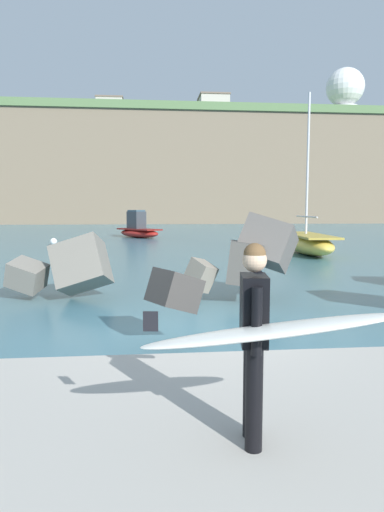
{
  "coord_description": "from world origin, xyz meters",
  "views": [
    {
      "loc": [
        -0.8,
        -8.07,
        2.3
      ],
      "look_at": [
        0.05,
        0.5,
        1.4
      ],
      "focal_mm": 31.59,
      "sensor_mm": 36.0,
      "label": 1
    }
  ],
  "objects_px": {
    "station_building_west": "(213,111)",
    "surfer_with_board": "(259,332)",
    "boat_mid_left": "(308,243)",
    "station_building_central": "(110,112)",
    "station_building_east": "(89,117)",
    "boat_near_centre": "(138,229)",
    "mooring_buoy_inner": "(54,241)",
    "radar_dome": "(345,93)"
  },
  "relations": [
    {
      "from": "boat_mid_left",
      "to": "station_building_central",
      "type": "relative_size",
      "value": 1.48
    },
    {
      "from": "surfer_with_board",
      "to": "station_building_central",
      "type": "relative_size",
      "value": 0.38
    },
    {
      "from": "boat_near_centre",
      "to": "station_building_central",
      "type": "bearing_deg",
      "value": 96.59
    },
    {
      "from": "boat_mid_left",
      "to": "boat_near_centre",
      "type": "bearing_deg",
      "value": 121.97
    },
    {
      "from": "boat_near_centre",
      "to": "surfer_with_board",
      "type": "bearing_deg",
      "value": -87.14
    },
    {
      "from": "radar_dome",
      "to": "station_building_east",
      "type": "bearing_deg",
      "value": 168.6
    },
    {
      "from": "mooring_buoy_inner",
      "to": "boat_mid_left",
      "type": "bearing_deg",
      "value": -27.49
    },
    {
      "from": "station_building_west",
      "to": "mooring_buoy_inner",
      "type": "bearing_deg",
      "value": -107.96
    },
    {
      "from": "surfer_with_board",
      "to": "station_building_east",
      "type": "relative_size",
      "value": 0.31
    },
    {
      "from": "radar_dome",
      "to": "station_building_west",
      "type": "bearing_deg",
      "value": 173.48
    },
    {
      "from": "boat_near_centre",
      "to": "station_building_east",
      "type": "height_order",
      "value": "station_building_east"
    },
    {
      "from": "boat_mid_left",
      "to": "station_building_central",
      "type": "xyz_separation_m",
      "value": [
        -15.25,
        69.04,
        20.54
      ]
    },
    {
      "from": "station_building_west",
      "to": "station_building_central",
      "type": "height_order",
      "value": "station_building_west"
    },
    {
      "from": "mooring_buoy_inner",
      "to": "radar_dome",
      "type": "xyz_separation_m",
      "value": [
        43.81,
        55.46,
        24.17
      ]
    },
    {
      "from": "station_building_central",
      "to": "boat_mid_left",
      "type": "bearing_deg",
      "value": -77.55
    },
    {
      "from": "mooring_buoy_inner",
      "to": "station_building_west",
      "type": "height_order",
      "value": "station_building_west"
    },
    {
      "from": "station_building_west",
      "to": "boat_near_centre",
      "type": "bearing_deg",
      "value": -104.8
    },
    {
      "from": "surfer_with_board",
      "to": "station_building_east",
      "type": "xyz_separation_m",
      "value": [
        -12.55,
        91.52,
        19.56
      ]
    },
    {
      "from": "surfer_with_board",
      "to": "station_building_east",
      "type": "height_order",
      "value": "station_building_east"
    },
    {
      "from": "boat_near_centre",
      "to": "boat_mid_left",
      "type": "xyz_separation_m",
      "value": [
        8.93,
        -14.3,
        -0.08
      ]
    },
    {
      "from": "station_building_central",
      "to": "station_building_east",
      "type": "relative_size",
      "value": 0.8
    },
    {
      "from": "station_building_west",
      "to": "radar_dome",
      "type": "bearing_deg",
      "value": -6.52
    },
    {
      "from": "boat_near_centre",
      "to": "station_building_west",
      "type": "height_order",
      "value": "station_building_west"
    },
    {
      "from": "station_building_west",
      "to": "station_building_east",
      "type": "relative_size",
      "value": 0.89
    },
    {
      "from": "radar_dome",
      "to": "mooring_buoy_inner",
      "type": "bearing_deg",
      "value": -128.3
    },
    {
      "from": "station_building_west",
      "to": "station_building_central",
      "type": "xyz_separation_m",
      "value": [
        -19.9,
        3.32,
        -0.01
      ]
    },
    {
      "from": "boat_near_centre",
      "to": "mooring_buoy_inner",
      "type": "xyz_separation_m",
      "value": [
        -5.32,
        -6.89,
        -0.44
      ]
    },
    {
      "from": "surfer_with_board",
      "to": "radar_dome",
      "type": "distance_m",
      "value": 92.43
    },
    {
      "from": "boat_mid_left",
      "to": "station_building_west",
      "type": "relative_size",
      "value": 1.33
    },
    {
      "from": "surfer_with_board",
      "to": "station_building_central",
      "type": "distance_m",
      "value": 90.29
    },
    {
      "from": "boat_mid_left",
      "to": "surfer_with_board",
      "type": "bearing_deg",
      "value": -111.28
    },
    {
      "from": "boat_mid_left",
      "to": "mooring_buoy_inner",
      "type": "xyz_separation_m",
      "value": [
        -14.24,
        7.41,
        -0.36
      ]
    },
    {
      "from": "boat_mid_left",
      "to": "radar_dome",
      "type": "relative_size",
      "value": 0.77
    },
    {
      "from": "station_building_west",
      "to": "surfer_with_board",
      "type": "bearing_deg",
      "value": -98.05
    },
    {
      "from": "station_building_west",
      "to": "station_building_east",
      "type": "height_order",
      "value": "station_building_west"
    },
    {
      "from": "radar_dome",
      "to": "station_building_east",
      "type": "relative_size",
      "value": 1.53
    },
    {
      "from": "radar_dome",
      "to": "station_building_east",
      "type": "distance_m",
      "value": 50.51
    },
    {
      "from": "mooring_buoy_inner",
      "to": "station_building_east",
      "type": "bearing_deg",
      "value": 94.88
    },
    {
      "from": "radar_dome",
      "to": "station_building_west",
      "type": "relative_size",
      "value": 1.73
    },
    {
      "from": "station_building_central",
      "to": "surfer_with_board",
      "type": "bearing_deg",
      "value": -84.81
    },
    {
      "from": "mooring_buoy_inner",
      "to": "radar_dome",
      "type": "distance_m",
      "value": 74.69
    },
    {
      "from": "station_building_west",
      "to": "station_building_central",
      "type": "distance_m",
      "value": 20.18
    }
  ]
}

